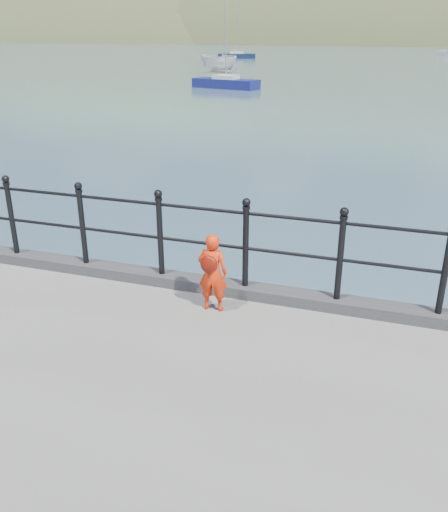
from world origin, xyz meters
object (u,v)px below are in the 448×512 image
(launch_white, at_px, (219,63))
(sailboat_port, at_px, (226,84))
(child, at_px, (212,272))
(railing, at_px, (202,232))
(sailboat_left, at_px, (237,56))

(launch_white, distance_m, sailboat_port, 15.92)
(child, bearing_deg, launch_white, -75.06)
(railing, height_order, sailboat_left, sailboat_left)
(railing, distance_m, sailboat_port, 37.44)
(child, xyz_separation_m, launch_white, (-17.37, 51.01, -0.55))
(railing, relative_size, sailboat_left, 2.19)
(child, xyz_separation_m, sailboat_port, (-11.70, 36.14, -1.18))
(railing, bearing_deg, sailboat_left, 106.80)
(child, distance_m, sailboat_port, 38.00)
(sailboat_port, bearing_deg, railing, -58.35)
(child, bearing_deg, sailboat_port, -75.92)
(railing, distance_m, child, 0.67)
(railing, xyz_separation_m, launch_white, (-17.04, 50.51, -0.86))
(child, height_order, launch_white, child)
(railing, distance_m, launch_white, 53.31)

